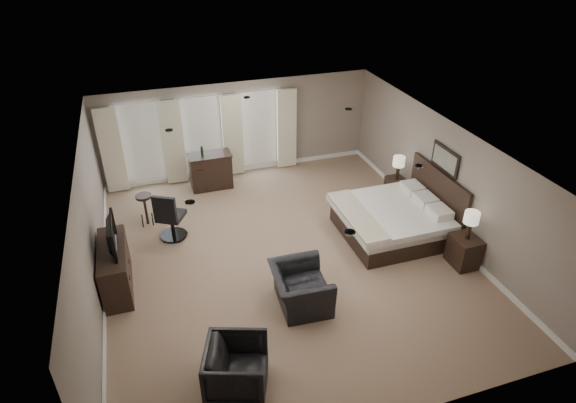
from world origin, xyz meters
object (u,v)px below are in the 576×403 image
object	(u,v)px
armchair_near	(300,283)
nightstand_far	(395,188)
nightstand_near	(464,251)
bar_counter	(211,171)
lamp_near	(470,225)
bar_stool_left	(146,210)
desk_chair	(171,215)
tv	(110,246)
armchair_far	(237,366)
lamp_far	(398,168)
dresser	(115,268)
bar_stool_right	(201,180)
bed	(394,207)

from	to	relation	value
armchair_near	nightstand_far	bearing A→B (deg)	-47.28
nightstand_near	bar_counter	distance (m)	6.64
nightstand_far	bar_counter	xyz separation A→B (m)	(-4.42, 2.06, 0.21)
lamp_near	bar_stool_left	world-z (taller)	lamp_near
nightstand_far	armchair_near	world-z (taller)	armchair_near
nightstand_near	armchair_near	distance (m)	3.66
nightstand_near	desk_chair	world-z (taller)	desk_chair
desk_chair	lamp_near	bearing A→B (deg)	-177.47
tv	armchair_far	world-z (taller)	tv
nightstand_far	lamp_near	xyz separation A→B (m)	(0.00, -2.90, 0.70)
lamp_far	dresser	xyz separation A→B (m)	(-6.92, -1.41, -0.40)
lamp_near	desk_chair	distance (m)	6.39
dresser	armchair_far	world-z (taller)	armchair_far
lamp_far	armchair_near	xyz separation A→B (m)	(-3.65, -2.98, -0.36)
armchair_near	lamp_far	bearing A→B (deg)	-47.28
lamp_far	armchair_near	size ratio (longest dim) A/B	0.53
armchair_far	bar_stool_right	world-z (taller)	armchair_far
nightstand_near	lamp_far	size ratio (longest dim) A/B	1.07
lamp_near	bar_stool_left	distance (m)	7.22
dresser	desk_chair	distance (m)	1.89
lamp_near	tv	size ratio (longest dim) A/B	0.61
bar_stool_left	lamp_near	bearing A→B (deg)	-30.38
nightstand_far	desk_chair	xyz separation A→B (m)	(-5.68, 0.00, 0.32)
tv	desk_chair	distance (m)	1.93
bed	lamp_near	distance (m)	1.72
nightstand_near	lamp_near	bearing A→B (deg)	0.00
lamp_near	lamp_far	distance (m)	2.90
armchair_near	desk_chair	size ratio (longest dim) A/B	0.98
armchair_near	bar_stool_right	world-z (taller)	armchair_near
armchair_far	desk_chair	bearing A→B (deg)	25.40
lamp_near	bar_stool_right	world-z (taller)	lamp_near
bar_stool_right	lamp_near	bearing A→B (deg)	-45.34
lamp_far	bar_stool_left	bearing A→B (deg)	173.20
tv	bar_stool_left	world-z (taller)	tv
nightstand_far	tv	bearing A→B (deg)	-168.45
bed	dresser	world-z (taller)	bed
lamp_near	nightstand_far	bearing A→B (deg)	90.00
lamp_far	nightstand_near	bearing A→B (deg)	-90.00
bar_stool_right	desk_chair	xyz separation A→B (m)	(-0.96, -1.88, 0.25)
lamp_far	armchair_near	bearing A→B (deg)	-140.73
tv	desk_chair	bearing A→B (deg)	-41.11
bed	nightstand_near	distance (m)	1.75
tv	bar_stool_left	bearing A→B (deg)	-18.20
lamp_far	tv	world-z (taller)	lamp_far
desk_chair	nightstand_far	bearing A→B (deg)	-150.44
nightstand_far	bar_counter	size ratio (longest dim) A/B	0.50
bar_stool_right	desk_chair	size ratio (longest dim) A/B	0.57
tv	bar_stool_right	size ratio (longest dim) A/B	1.50
tv	armchair_near	size ratio (longest dim) A/B	0.88
bed	nightstand_near	xyz separation A→B (m)	(0.89, -1.45, -0.39)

